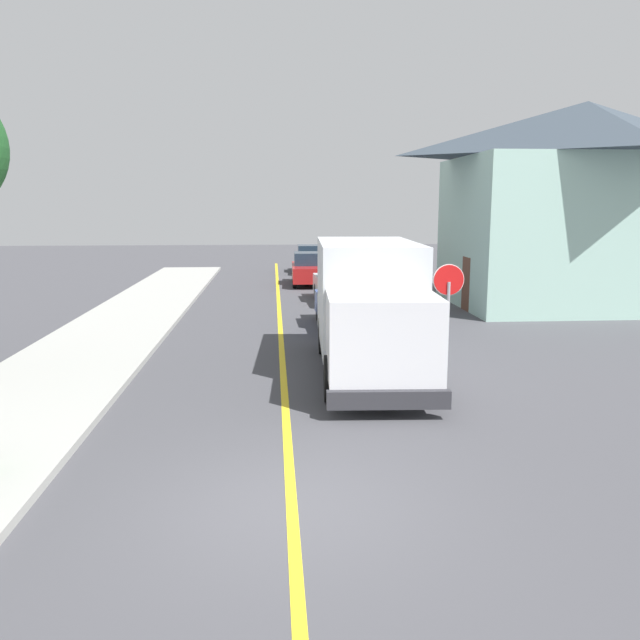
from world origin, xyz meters
name	(u,v)px	position (x,y,z in m)	size (l,w,h in m)	color
ground_plane	(292,508)	(0.00, 0.00, 0.00)	(120.00, 120.00, 0.00)	#424247
sidewalk_curb	(4,419)	(-5.40, 4.00, 0.07)	(3.60, 60.00, 0.15)	#9E9E99
centre_line_yellow	(282,350)	(0.00, 10.00, 0.00)	(0.16, 56.00, 0.01)	gold
box_truck	(369,301)	(2.14, 7.43, 1.77)	(2.71, 7.28, 3.20)	silver
parked_car_near	(347,304)	(2.25, 13.38, 0.79)	(1.91, 4.44, 1.67)	#2D4793
parked_car_mid	(339,283)	(2.58, 19.31, 0.79)	(1.97, 4.46, 1.67)	silver
parked_car_far	(310,269)	(1.68, 25.48, 0.79)	(1.88, 4.43, 1.67)	maroon
parked_car_furthest	(311,260)	(2.11, 31.66, 0.79)	(1.88, 4.43, 1.67)	black
stop_sign	(448,295)	(4.21, 7.71, 1.86)	(0.80, 0.10, 2.65)	gray
house_across_street	(581,202)	(12.28, 17.63, 4.23)	(10.89, 8.00, 8.15)	#9EC6B7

